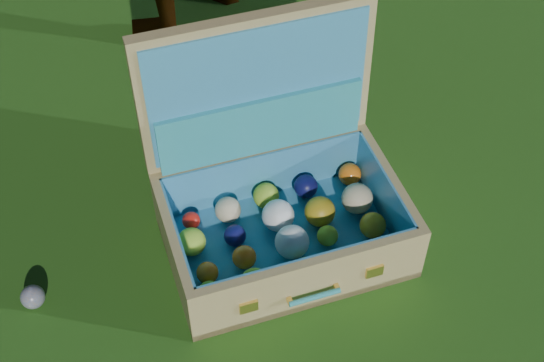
{
  "coord_description": "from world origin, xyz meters",
  "views": [
    {
      "loc": [
        -0.42,
        -1.25,
        1.59
      ],
      "look_at": [
        0.11,
        -0.08,
        0.18
      ],
      "focal_mm": 50.0,
      "sensor_mm": 36.0,
      "label": 1
    }
  ],
  "objects": [
    {
      "name": "stray_ball",
      "position": [
        -0.53,
        -0.06,
        0.03
      ],
      "size": [
        0.06,
        0.06,
        0.06
      ],
      "primitive_type": "sphere",
      "color": "#395A95",
      "rests_on": "ground"
    },
    {
      "name": "suitcase",
      "position": [
        0.11,
        -0.08,
        0.16
      ],
      "size": [
        0.64,
        0.51,
        0.58
      ],
      "rotation": [
        0.0,
        0.0,
        -0.1
      ],
      "color": "tan",
      "rests_on": "ground"
    },
    {
      "name": "ground",
      "position": [
        0.0,
        0.0,
        0.0
      ],
      "size": [
        60.0,
        60.0,
        0.0
      ],
      "primitive_type": "plane",
      "color": "#215114",
      "rests_on": "ground"
    }
  ]
}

